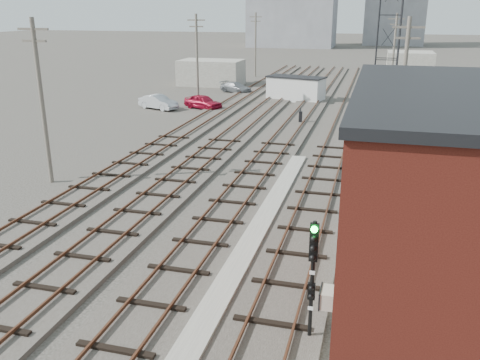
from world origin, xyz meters
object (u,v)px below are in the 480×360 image
at_px(car_silver, 158,102).
at_px(car_grey, 236,87).
at_px(site_trailer, 296,88).
at_px(signal_mast, 312,274).
at_px(car_red, 203,102).
at_px(switch_stand, 300,117).

height_order(car_silver, car_grey, car_silver).
bearing_deg(site_trailer, signal_mast, -65.54).
bearing_deg(site_trailer, car_red, -123.39).
bearing_deg(switch_stand, car_red, 146.69).
bearing_deg(site_trailer, switch_stand, -64.11).
bearing_deg(switch_stand, site_trailer, 91.75).
xyz_separation_m(signal_mast, car_red, (-15.24, 34.58, -1.54)).
bearing_deg(car_silver, car_red, -51.42).
bearing_deg(site_trailer, car_grey, 169.29).
bearing_deg(car_grey, site_trailer, -88.69).
xyz_separation_m(signal_mast, site_trailer, (-7.16, 41.83, -0.93)).
relative_size(signal_mast, car_red, 0.94).
xyz_separation_m(site_trailer, car_red, (-8.08, -7.24, -0.60)).
bearing_deg(car_silver, signal_mast, -128.74).
relative_size(site_trailer, car_red, 1.61).
bearing_deg(car_grey, car_red, -155.03).
xyz_separation_m(site_trailer, car_grey, (-7.74, 3.68, -0.69)).
relative_size(signal_mast, switch_stand, 2.94).
distance_m(site_trailer, car_silver, 14.99).
bearing_deg(switch_stand, car_silver, 157.93).
height_order(site_trailer, car_silver, site_trailer).
height_order(switch_stand, site_trailer, site_trailer).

